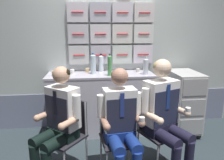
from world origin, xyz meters
TOP-DOWN VIEW (x-y plane):
  - galley_bulkhead at (-0.00, 1.37)m, footprint 4.20×0.14m
  - galley_counter at (-0.20, 1.09)m, footprint 1.62×0.53m
  - service_trolley at (1.09, 0.94)m, footprint 0.40×0.65m
  - folding_chair_left at (-0.63, 0.23)m, footprint 0.56×0.56m
  - crew_member_left at (-0.73, 0.11)m, footprint 0.62×0.66m
  - folding_chair_right at (-0.07, 0.14)m, footprint 0.44×0.44m
  - crew_member_right at (-0.06, -0.02)m, footprint 0.48×0.62m
  - folding_chair_near_trolley at (0.40, 0.23)m, footprint 0.52×0.52m
  - crew_member_near_trolley at (0.46, 0.09)m, footprint 0.59×0.72m
  - sparkling_bottle_green at (-0.31, 1.10)m, footprint 0.08×0.08m
  - water_bottle_tall at (0.46, 0.97)m, footprint 0.08×0.08m
  - water_bottle_clear at (-0.18, 1.27)m, footprint 0.08×0.08m
  - water_bottle_blue_cap at (-0.08, 0.94)m, footprint 0.06×0.06m
  - espresso_cup_small at (0.39, 1.15)m, footprint 0.06×0.06m
  - coffee_cup_white at (-0.88, 1.04)m, footprint 0.07×0.07m
  - coffee_cup_spare at (-0.40, 1.24)m, footprint 0.06×0.06m
  - paper_cup_blue at (-0.63, 1.15)m, footprint 0.07×0.07m
  - snack_banana at (0.08, 1.02)m, footprint 0.17×0.10m

SIDE VIEW (x-z plane):
  - galley_counter at x=-0.20m, z-range 0.00..0.95m
  - folding_chair_left at x=-0.63m, z-range 0.09..0.92m
  - folding_chair_right at x=-0.07m, z-range 0.09..0.92m
  - folding_chair_near_trolley at x=0.40m, z-range 0.09..0.92m
  - service_trolley at x=1.09m, z-range 0.03..1.01m
  - crew_member_right at x=-0.06m, z-range 0.06..1.28m
  - crew_member_left at x=-0.73m, z-range 0.06..1.29m
  - crew_member_near_trolley at x=0.46m, z-range 0.07..1.37m
  - snack_banana at x=0.08m, z-range 0.95..0.99m
  - espresso_cup_small at x=0.39m, z-range 0.95..1.01m
  - coffee_cup_spare at x=-0.40m, z-range 0.95..1.02m
  - paper_cup_blue at x=-0.63m, z-range 0.95..1.02m
  - coffee_cup_white at x=-0.88m, z-range 0.95..1.02m
  - water_bottle_tall at x=0.46m, z-range 0.94..1.21m
  - water_bottle_clear at x=-0.18m, z-range 0.94..1.23m
  - galley_bulkhead at x=0.00m, z-range 0.01..2.16m
  - sparkling_bottle_green at x=-0.31m, z-range 0.94..1.26m
  - water_bottle_blue_cap at x=-0.08m, z-range 0.94..1.26m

